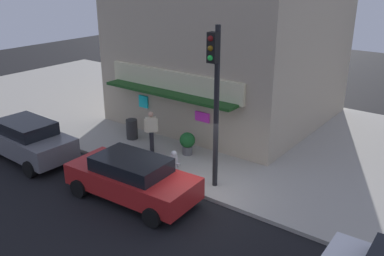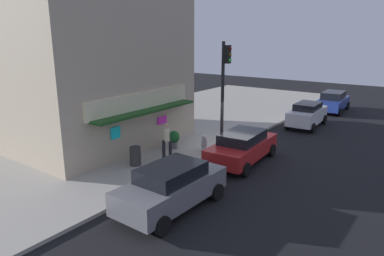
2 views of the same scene
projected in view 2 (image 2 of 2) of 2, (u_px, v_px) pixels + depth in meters
The scene contains 12 objects.
ground_plane at pixel (232, 148), 19.33m from camera, with size 63.37×63.37×0.00m, color black.
sidewalk at pixel (148, 130), 22.86m from camera, with size 42.24×12.53×0.14m, color #A39E93.
corner_building at pixel (83, 66), 19.75m from camera, with size 9.28×9.70×8.44m.
traffic_light at pixel (224, 80), 18.98m from camera, with size 0.32×0.58×5.59m.
fire_hydrant at pixel (204, 143), 18.38m from camera, with size 0.52×0.28×0.85m.
trash_can at pixel (135, 156), 16.34m from camera, with size 0.51×0.51×0.90m, color #2D2D2D.
pedestrian at pixel (167, 139), 17.22m from camera, with size 0.48×0.49×1.76m.
potted_plant_by_doorway at pixel (174, 138), 18.78m from camera, with size 0.64×0.64×0.95m.
parked_car_grey at pixel (172, 186), 12.45m from camera, with size 4.42×2.17×1.63m.
parked_car_blue at pixel (333, 101), 28.52m from camera, with size 4.52×2.17×1.63m.
parked_car_red at pixel (242, 146), 17.07m from camera, with size 4.68×2.30×1.53m.
parked_car_white at pixel (307, 114), 23.76m from camera, with size 4.09×1.96×1.63m.
Camera 2 is at (-16.22, -8.97, 6.03)m, focal length 32.84 mm.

